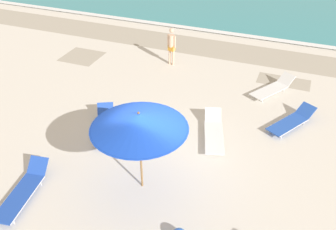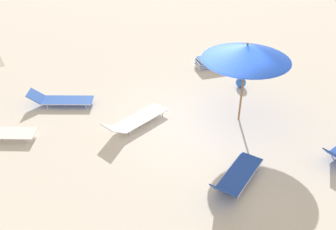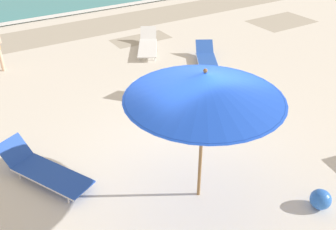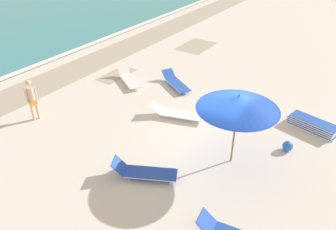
{
  "view_description": "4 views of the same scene",
  "coord_description": "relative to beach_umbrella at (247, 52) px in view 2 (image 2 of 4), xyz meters",
  "views": [
    {
      "loc": [
        3.27,
        -8.0,
        7.77
      ],
      "look_at": [
        -0.44,
        1.57,
        0.89
      ],
      "focal_mm": 40.0,
      "sensor_mm": 36.0,
      "label": 1
    },
    {
      "loc": [
        -7.82,
        6.06,
        6.56
      ],
      "look_at": [
        -0.28,
        1.7,
        0.98
      ],
      "focal_mm": 40.0,
      "sensor_mm": 36.0,
      "label": 2
    },
    {
      "loc": [
        -3.53,
        -5.03,
        4.94
      ],
      "look_at": [
        0.13,
        0.83,
        0.7
      ],
      "focal_mm": 40.0,
      "sensor_mm": 36.0,
      "label": 3
    },
    {
      "loc": [
        -8.71,
        -4.01,
        7.21
      ],
      "look_at": [
        -0.45,
        1.58,
        1.06
      ],
      "focal_mm": 35.0,
      "sensor_mm": 36.0,
      "label": 4
    }
  ],
  "objects": [
    {
      "name": "ground_plane",
      "position": [
        0.28,
        0.92,
        -2.36
      ],
      "size": [
        60.0,
        60.0,
        0.16
      ],
      "color": "silver"
    },
    {
      "name": "beach_umbrella",
      "position": [
        0.0,
        0.0,
        0.0
      ],
      "size": [
        2.6,
        2.6,
        2.57
      ],
      "color": "olive",
      "rests_on": "ground_plane"
    },
    {
      "name": "lounger_stack",
      "position": [
        3.53,
        -1.8,
        -2.07
      ],
      "size": [
        1.01,
        1.98,
        0.41
      ],
      "rotation": [
        0.0,
        0.0,
        -0.22
      ],
      "color": "blue",
      "rests_on": "ground_plane"
    },
    {
      "name": "sun_lounger_under_umbrella",
      "position": [
        3.7,
        4.65,
        -2.07
      ],
      "size": [
        1.6,
        2.14,
        0.5
      ],
      "rotation": [
        0.0,
        0.0,
        -0.53
      ],
      "color": "blue",
      "rests_on": "ground_plane"
    },
    {
      "name": "sun_lounger_beside_umbrella",
      "position": [
        -2.31,
        1.97,
        -2.06
      ],
      "size": [
        1.47,
        2.09,
        0.6
      ],
      "rotation": [
        0.0,
        0.0,
        0.47
      ],
      "color": "blue",
      "rests_on": "ground_plane"
    },
    {
      "name": "sun_lounger_near_water_right",
      "position": [
        1.31,
        3.01,
        -2.07
      ],
      "size": [
        1.26,
        2.35,
        0.49
      ],
      "rotation": [
        0.0,
        0.0,
        0.3
      ],
      "color": "white",
      "rests_on": "ground_plane"
    },
    {
      "name": "beach_ball",
      "position": [
        1.65,
        -1.42,
        -2.09
      ],
      "size": [
        0.37,
        0.37,
        0.37
      ],
      "color": "blue",
      "rests_on": "ground_plane"
    }
  ]
}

